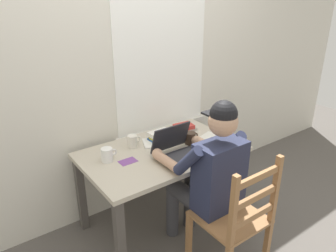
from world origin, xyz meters
TOP-DOWN VIEW (x-y plane):
  - ground_plane at (0.00, 0.00)m, footprint 8.00×8.00m
  - back_wall at (0.01, 0.46)m, footprint 6.00×0.08m
  - desk at (0.00, 0.00)m, footprint 1.25×0.77m
  - seated_person at (0.07, -0.46)m, footprint 0.50×0.60m
  - wooden_chair at (0.07, -0.74)m, footprint 0.42×0.42m
  - laptop at (0.04, -0.14)m, footprint 0.33×0.30m
  - computer_mouse at (0.34, -0.18)m, footprint 0.06×0.10m
  - coffee_mug_white at (-0.42, 0.10)m, footprint 0.12×0.09m
  - coffee_mug_dark at (0.26, -0.04)m, footprint 0.12×0.09m
  - coffee_mug_spare at (-0.16, 0.18)m, footprint 0.11×0.08m
  - book_stack_main at (0.36, 0.17)m, footprint 0.20×0.15m
  - book_stack_side at (0.09, 0.15)m, footprint 0.20×0.15m
  - paper_pile_near_laptop at (0.03, 0.13)m, footprint 0.27×0.25m
  - paper_pile_back_corner at (0.46, -0.06)m, footprint 0.26×0.22m
  - landscape_photo_print at (-0.31, 0.00)m, footprint 0.13×0.09m

SIDE VIEW (x-z plane):
  - ground_plane at x=0.00m, z-range 0.00..0.00m
  - wooden_chair at x=0.07m, z-range -0.01..0.94m
  - desk at x=0.00m, z-range 0.25..0.96m
  - seated_person at x=0.07m, z-range 0.06..1.31m
  - landscape_photo_print at x=-0.31m, z-range 0.70..0.70m
  - paper_pile_back_corner at x=0.46m, z-range 0.70..0.71m
  - paper_pile_near_laptop at x=0.03m, z-range 0.70..0.71m
  - computer_mouse at x=0.34m, z-range 0.70..0.73m
  - book_stack_main at x=0.36m, z-range 0.70..0.77m
  - book_stack_side at x=0.09m, z-range 0.70..0.78m
  - coffee_mug_dark at x=0.26m, z-range 0.70..0.80m
  - coffee_mug_spare at x=-0.16m, z-range 0.70..0.80m
  - coffee_mug_white at x=-0.42m, z-range 0.70..0.80m
  - laptop at x=0.04m, z-range 0.64..0.87m
  - back_wall at x=0.01m, z-range 0.00..2.60m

